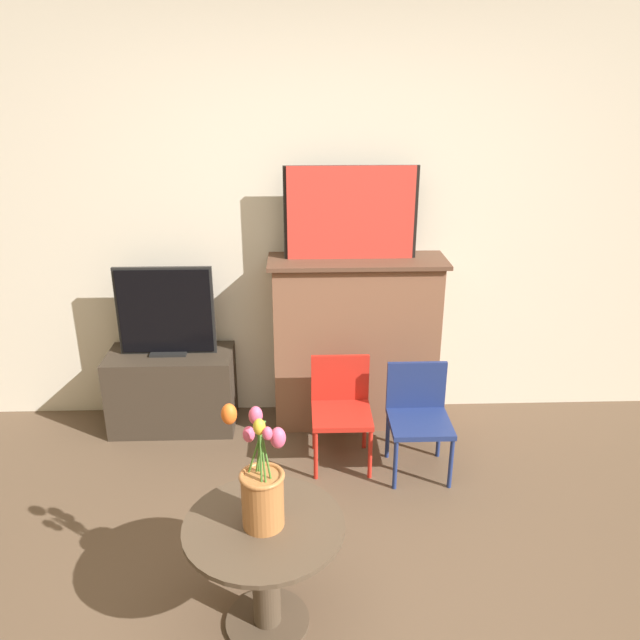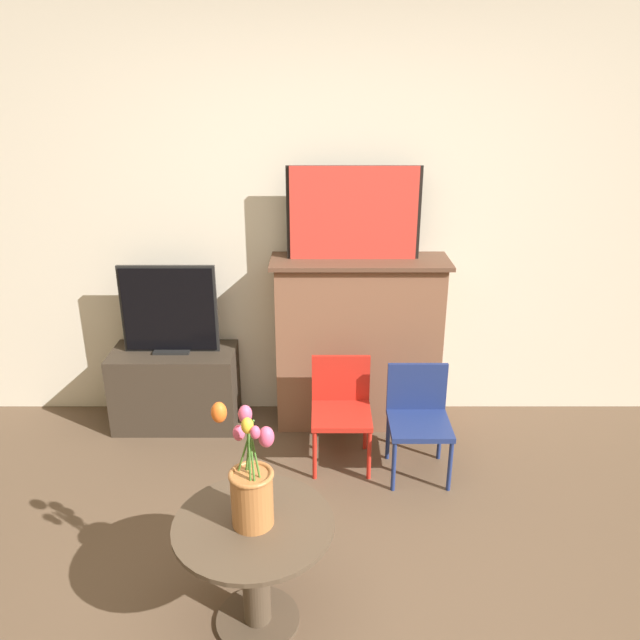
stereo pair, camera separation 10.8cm
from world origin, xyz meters
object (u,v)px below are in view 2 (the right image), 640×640
Objects in this scene: tv_monitor at (171,310)px; vase_tulips at (253,486)px; painting at (356,213)px; chair_red at (343,404)px; chair_blue at (420,414)px.

tv_monitor is 1.74m from vase_tulips.
painting reaches higher than chair_red.
vase_tulips is (0.66, -1.60, -0.11)m from tv_monitor.
vase_tulips is (-0.81, -1.09, 0.32)m from chair_blue.
tv_monitor is 1.20m from chair_red.
painting is 1.85m from vase_tulips.
chair_red is (1.04, -0.41, -0.42)m from tv_monitor.
vase_tulips is at bearing -126.64° from chair_blue.
painting is at bearing 80.62° from chair_red.
painting is 1.27m from tv_monitor.
chair_red is 1.30m from vase_tulips.
tv_monitor is (-1.12, -0.04, -0.59)m from painting.
chair_red is (-0.07, -0.45, -1.01)m from painting.
tv_monitor is at bearing -177.79° from painting.
tv_monitor is 1.62m from chair_blue.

